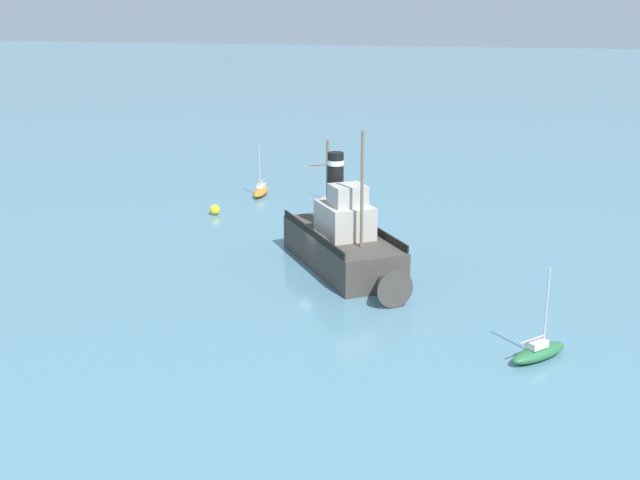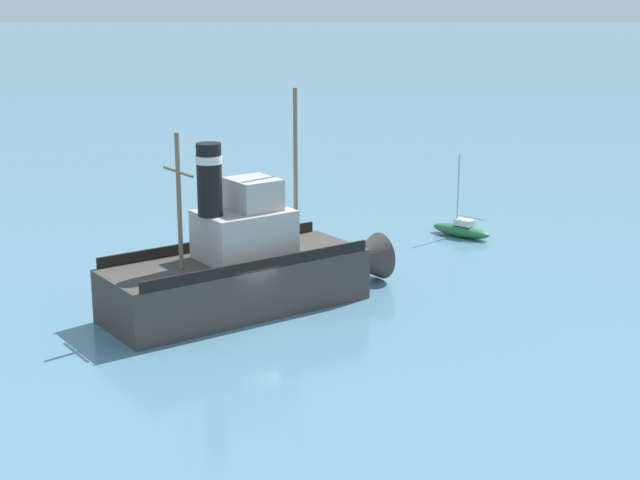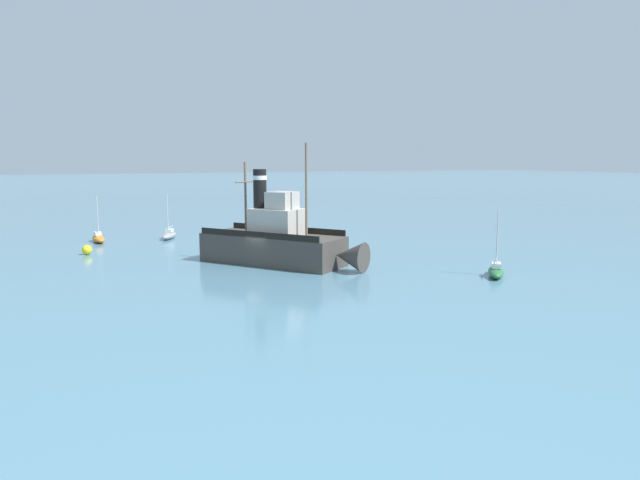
% 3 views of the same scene
% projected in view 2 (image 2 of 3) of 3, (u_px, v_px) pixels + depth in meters
% --- Properties ---
extents(ground_plane, '(600.00, 600.00, 0.00)m').
position_uv_depth(ground_plane, '(252.00, 320.00, 43.45)').
color(ground_plane, teal).
extents(old_tugboat, '(11.17, 13.65, 9.90)m').
position_uv_depth(old_tugboat, '(247.00, 269.00, 44.61)').
color(old_tugboat, '#423D38').
rests_on(old_tugboat, ground).
extents(sailboat_green, '(3.28, 3.62, 4.90)m').
position_uv_depth(sailboat_green, '(461.00, 230.00, 57.29)').
color(sailboat_green, '#286B3D').
rests_on(sailboat_green, ground).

